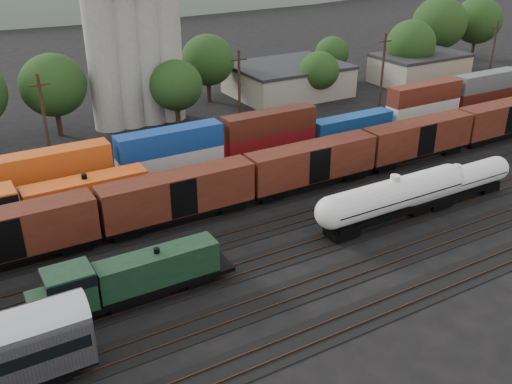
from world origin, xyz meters
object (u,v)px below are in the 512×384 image
tank_car_a (393,197)px  grain_silo (133,44)px  green_locomotive (123,280)px  orange_locomotive (51,203)px

tank_car_a → grain_silo: grain_silo is taller
green_locomotive → tank_car_a: bearing=0.0°
green_locomotive → tank_car_a: 26.45m
orange_locomotive → grain_silo: bearing=55.5°
tank_car_a → orange_locomotive: size_ratio=0.92×
tank_car_a → grain_silo: (-10.45, 41.00, 8.51)m
green_locomotive → orange_locomotive: 15.12m
green_locomotive → tank_car_a: tank_car_a is taller
grain_silo → green_locomotive: bearing=-111.3°
tank_car_a → orange_locomotive: orange_locomotive is taller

